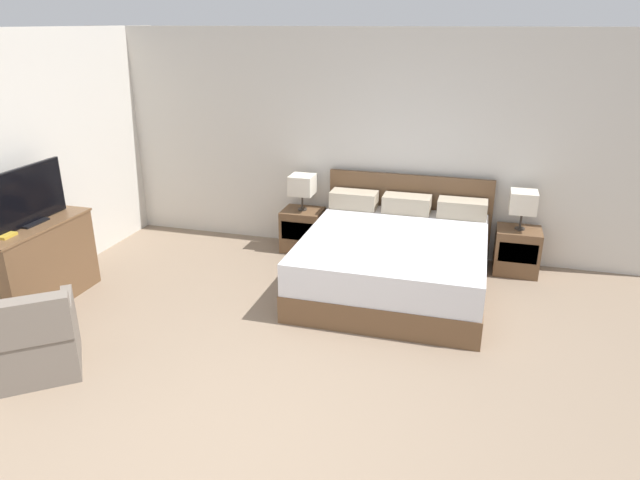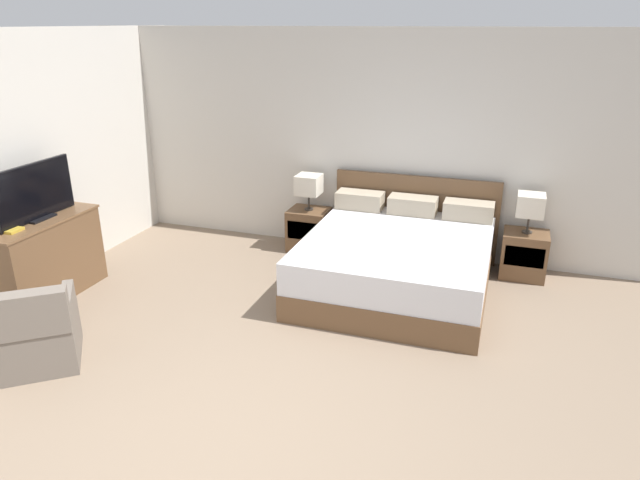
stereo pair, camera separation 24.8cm
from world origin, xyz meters
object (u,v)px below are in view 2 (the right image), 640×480
Objects in this scene: bed at (397,261)px; table_lamp_left at (309,185)px; nightstand_right at (524,255)px; table_lamp_right at (531,205)px; tv at (35,193)px; dresser at (45,258)px; nightstand_left at (309,230)px; book_red_cover at (8,230)px; armchair_by_window at (32,334)px.

table_lamp_left is at bearing 148.74° from bed.
nightstand_right is 0.58m from table_lamp_right.
tv reaches higher than nightstand_right.
dresser is (-3.40, -1.35, 0.11)m from bed.
table_lamp_left is (-2.56, 0.00, 0.58)m from nightstand_right.
table_lamp_left is at bearing 90.00° from nightstand_left.
book_red_cover reaches higher than dresser.
nightstand_left and nightstand_right have the same top height.
dresser is 5.41× the size of book_red_cover.
book_red_cover is 1.25m from armchair_by_window.
table_lamp_left is at bearing 49.19° from book_red_cover.
bed is 3.74m from tv.
dresser reaches higher than armchair_by_window.
bed is 1.50m from nightstand_right.
bed reaches higher than table_lamp_left.
bed is 2.17× the size of tv.
table_lamp_right reaches higher than nightstand_right.
nightstand_left is at bearing 148.78° from bed.
nightstand_right is 5.15m from dresser.
book_red_cover is at bearing -152.23° from table_lamp_right.
armchair_by_window reaches higher than nightstand_left.
tv is 1.60m from armchair_by_window.
tv is (0.00, 0.03, 0.69)m from dresser.
table_lamp_right is at bearing 31.26° from bed.
nightstand_left is 0.58m from table_lamp_left.
bed is at bearing 21.61° from dresser.
tv is 0.46m from book_red_cover.
bed is at bearing 26.39° from book_red_cover.
book_red_cover is (-3.42, -1.70, 0.54)m from bed.
tv is at bearing -135.31° from nightstand_left.
table_lamp_left and table_lamp_right have the same top height.
bed reaches higher than dresser.
nightstand_left is (-1.28, 0.78, -0.06)m from bed.
nightstand_left is at bearing -90.00° from table_lamp_left.
bed is 1.58m from table_lamp_right.
table_lamp_left reaches higher than nightstand_left.
book_red_cover is 0.24× the size of armchair_by_window.
armchair_by_window is at bearing -140.42° from table_lamp_right.
tv reaches higher than book_red_cover.
tv is 4.23× the size of book_red_cover.
table_lamp_right is (0.00, 0.00, 0.58)m from nightstand_right.
dresser is at bearing -155.60° from nightstand_right.
nightstand_left is 1.00× the size of nightstand_right.
table_lamp_right is at bearing 90.00° from nightstand_right.
nightstand_left is at bearing 45.01° from dresser.
nightstand_right is at bearing 24.40° from dresser.
nightstand_left is 0.54× the size of tv.
table_lamp_right reaches higher than armchair_by_window.
nightstand_left is 3.11m from tv.
bed reaches higher than armchair_by_window.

